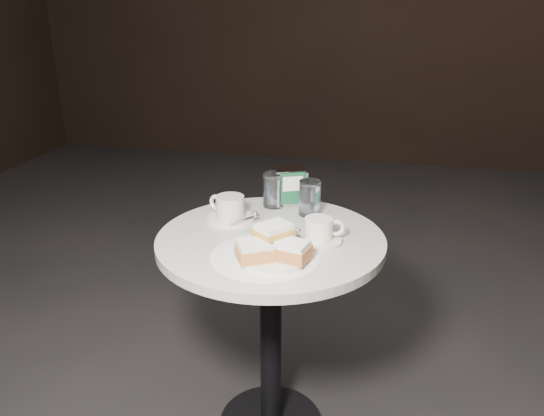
{
  "coord_description": "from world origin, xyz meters",
  "views": [
    {
      "loc": [
        0.31,
        -1.45,
        1.41
      ],
      "look_at": [
        0.0,
        0.02,
        0.83
      ],
      "focal_mm": 35.0,
      "sensor_mm": 36.0,
      "label": 1
    }
  ],
  "objects_px": {
    "napkin_dispenser": "(289,186)",
    "cafe_table": "(271,293)",
    "coffee_cup_right": "(319,232)",
    "water_glass_right": "(310,198)",
    "beignet_plate": "(273,249)",
    "water_glass_left": "(274,190)",
    "coffee_cup_left": "(230,210)"
  },
  "relations": [
    {
      "from": "napkin_dispenser",
      "to": "cafe_table",
      "type": "bearing_deg",
      "value": -114.34
    },
    {
      "from": "coffee_cup_right",
      "to": "water_glass_right",
      "type": "distance_m",
      "value": 0.22
    },
    {
      "from": "cafe_table",
      "to": "napkin_dispenser",
      "type": "height_order",
      "value": "napkin_dispenser"
    },
    {
      "from": "beignet_plate",
      "to": "coffee_cup_right",
      "type": "distance_m",
      "value": 0.19
    },
    {
      "from": "coffee_cup_right",
      "to": "water_glass_right",
      "type": "height_order",
      "value": "water_glass_right"
    },
    {
      "from": "coffee_cup_right",
      "to": "napkin_dispenser",
      "type": "xyz_separation_m",
      "value": [
        -0.14,
        0.3,
        0.03
      ]
    },
    {
      "from": "napkin_dispenser",
      "to": "coffee_cup_right",
      "type": "bearing_deg",
      "value": -88.14
    },
    {
      "from": "cafe_table",
      "to": "napkin_dispenser",
      "type": "relative_size",
      "value": 5.42
    },
    {
      "from": "beignet_plate",
      "to": "napkin_dispenser",
      "type": "relative_size",
      "value": 1.66
    },
    {
      "from": "napkin_dispenser",
      "to": "water_glass_right",
      "type": "bearing_deg",
      "value": -70.63
    },
    {
      "from": "cafe_table",
      "to": "water_glass_left",
      "type": "relative_size",
      "value": 6.21
    },
    {
      "from": "cafe_table",
      "to": "coffee_cup_right",
      "type": "relative_size",
      "value": 4.15
    },
    {
      "from": "coffee_cup_left",
      "to": "coffee_cup_right",
      "type": "height_order",
      "value": "coffee_cup_left"
    },
    {
      "from": "cafe_table",
      "to": "coffee_cup_left",
      "type": "xyz_separation_m",
      "value": [
        -0.16,
        0.1,
        0.23
      ]
    },
    {
      "from": "coffee_cup_left",
      "to": "coffee_cup_right",
      "type": "xyz_separation_m",
      "value": [
        0.31,
        -0.11,
        -0.0
      ]
    },
    {
      "from": "coffee_cup_right",
      "to": "water_glass_left",
      "type": "bearing_deg",
      "value": 109.05
    },
    {
      "from": "water_glass_left",
      "to": "water_glass_right",
      "type": "height_order",
      "value": "water_glass_left"
    },
    {
      "from": "water_glass_left",
      "to": "napkin_dispenser",
      "type": "bearing_deg",
      "value": 39.69
    },
    {
      "from": "napkin_dispenser",
      "to": "water_glass_left",
      "type": "bearing_deg",
      "value": -163.92
    },
    {
      "from": "cafe_table",
      "to": "water_glass_left",
      "type": "bearing_deg",
      "value": 99.95
    },
    {
      "from": "cafe_table",
      "to": "coffee_cup_left",
      "type": "distance_m",
      "value": 0.3
    },
    {
      "from": "water_glass_right",
      "to": "coffee_cup_left",
      "type": "bearing_deg",
      "value": -157.66
    },
    {
      "from": "coffee_cup_left",
      "to": "water_glass_right",
      "type": "height_order",
      "value": "water_glass_right"
    },
    {
      "from": "cafe_table",
      "to": "beignet_plate",
      "type": "distance_m",
      "value": 0.28
    },
    {
      "from": "cafe_table",
      "to": "coffee_cup_left",
      "type": "height_order",
      "value": "coffee_cup_left"
    },
    {
      "from": "cafe_table",
      "to": "coffee_cup_right",
      "type": "distance_m",
      "value": 0.27
    },
    {
      "from": "coffee_cup_right",
      "to": "coffee_cup_left",
      "type": "bearing_deg",
      "value": 143.12
    },
    {
      "from": "cafe_table",
      "to": "beignet_plate",
      "type": "height_order",
      "value": "beignet_plate"
    },
    {
      "from": "water_glass_right",
      "to": "napkin_dispenser",
      "type": "relative_size",
      "value": 0.86
    },
    {
      "from": "coffee_cup_right",
      "to": "water_glass_left",
      "type": "relative_size",
      "value": 1.5
    },
    {
      "from": "cafe_table",
      "to": "water_glass_right",
      "type": "bearing_deg",
      "value": 66.3
    },
    {
      "from": "beignet_plate",
      "to": "coffee_cup_left",
      "type": "height_order",
      "value": "beignet_plate"
    }
  ]
}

